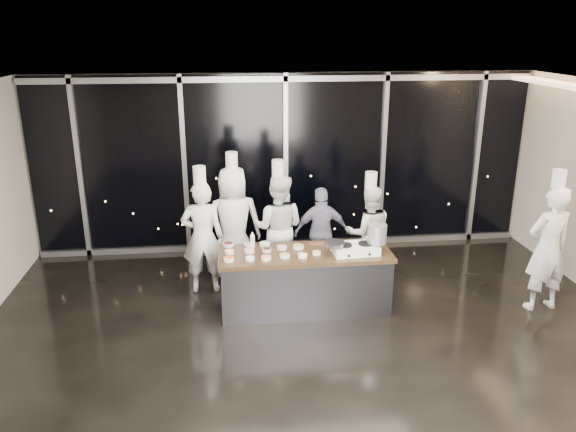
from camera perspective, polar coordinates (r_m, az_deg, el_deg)
name	(u,v)px	position (r m, az deg, el deg)	size (l,w,h in m)	color
ground	(314,341)	(7.62, 2.65, -12.53)	(9.00, 9.00, 0.00)	black
room_shell	(331,176)	(6.77, 4.41, 4.07)	(9.02, 7.02, 3.21)	beige
window_wall	(285,164)	(10.20, -0.27, 5.35)	(8.90, 0.11, 3.20)	black
demo_counter	(305,281)	(8.19, 1.70, -6.58)	(2.46, 0.86, 0.90)	#3A3B40
stove	(355,249)	(8.02, 6.82, -3.31)	(0.67, 0.45, 0.14)	white
frying_pan	(334,244)	(7.89, 4.67, -2.81)	(0.51, 0.30, 0.05)	gray
stock_pot	(377,234)	(8.02, 9.03, -1.77)	(0.27, 0.27, 0.27)	#B1B1B3
prep_bowls	(264,251)	(8.00, -2.43, -3.54)	(1.38, 0.72, 0.05)	silver
squeeze_bottle	(252,240)	(8.16, -3.64, -2.43)	(0.07, 0.07, 0.24)	silver
chef_far_left	(203,236)	(8.69, -8.67, -2.04)	(0.65, 0.43, 2.00)	silver
chef_left	(234,223)	(9.09, -5.54, -0.68)	(0.98, 0.71, 2.11)	silver
chef_center	(278,227)	(9.03, -1.00, -1.13)	(1.01, 0.89, 1.99)	silver
guest	(321,232)	(9.18, 3.42, -1.68)	(0.89, 0.38, 1.52)	#15183A
chef_right	(368,232)	(9.16, 8.18, -1.65)	(0.77, 0.60, 1.80)	silver
chef_side	(548,248)	(8.85, 24.88, -2.94)	(0.74, 0.54, 2.10)	silver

